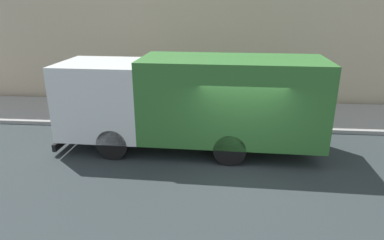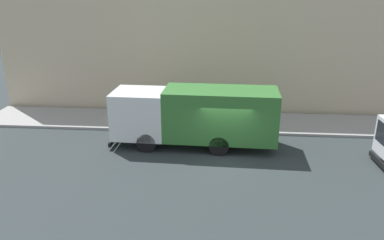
{
  "view_description": "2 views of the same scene",
  "coord_description": "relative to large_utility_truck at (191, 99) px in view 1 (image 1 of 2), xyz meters",
  "views": [
    {
      "loc": [
        -9.28,
        0.68,
        4.74
      ],
      "look_at": [
        0.98,
        1.54,
        1.11
      ],
      "focal_mm": 31.45,
      "sensor_mm": 36.0,
      "label": 1
    },
    {
      "loc": [
        -17.36,
        0.24,
        8.06
      ],
      "look_at": [
        1.65,
        1.8,
        1.27
      ],
      "focal_mm": 35.61,
      "sensor_mm": 36.0,
      "label": 2
    }
  ],
  "objects": [
    {
      "name": "sidewalk",
      "position": [
        3.6,
        -1.6,
        -1.67
      ],
      "size": [
        3.63,
        30.0,
        0.15
      ],
      "primitive_type": "cube",
      "color": "#989894",
      "rests_on": "ground"
    },
    {
      "name": "building_facade",
      "position": [
        5.91,
        -1.6,
        2.9
      ],
      "size": [
        0.5,
        30.0,
        9.28
      ],
      "primitive_type": "cube",
      "color": "beige",
      "rests_on": "ground"
    },
    {
      "name": "street_sign_post",
      "position": [
        2.06,
        -1.13,
        0.02
      ],
      "size": [
        0.44,
        0.08,
        2.75
      ],
      "color": "#4C5156",
      "rests_on": "sidewalk"
    },
    {
      "name": "pedestrian_walking",
      "position": [
        3.51,
        1.24,
        -0.66
      ],
      "size": [
        0.42,
        0.42,
        1.75
      ],
      "rotation": [
        0.0,
        0.0,
        1.84
      ],
      "color": "#3D4152",
      "rests_on": "sidewalk"
    },
    {
      "name": "traffic_cone_orange",
      "position": [
        2.3,
        4.56,
        -1.31
      ],
      "size": [
        0.39,
        0.39,
        0.56
      ],
      "primitive_type": "cone",
      "color": "orange",
      "rests_on": "sidewalk"
    },
    {
      "name": "large_utility_truck",
      "position": [
        0.0,
        0.0,
        0.0
      ],
      "size": [
        2.67,
        8.62,
        3.1
      ],
      "rotation": [
        0.0,
        0.0,
        -0.03
      ],
      "color": "silver",
      "rests_on": "ground"
    },
    {
      "name": "ground",
      "position": [
        -1.22,
        -1.6,
        -1.74
      ],
      "size": [
        80.0,
        80.0,
        0.0
      ],
      "primitive_type": "plane",
      "color": "#2C3435"
    },
    {
      "name": "pedestrian_standing",
      "position": [
        4.21,
        2.44,
        -0.68
      ],
      "size": [
        0.5,
        0.5,
        1.72
      ],
      "rotation": [
        0.0,
        0.0,
        5.59
      ],
      "color": "#281B2C",
      "rests_on": "sidewalk"
    }
  ]
}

